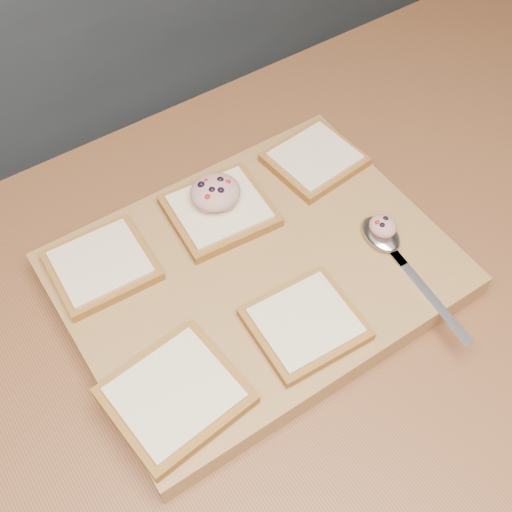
{
  "coord_description": "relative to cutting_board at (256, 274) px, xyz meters",
  "views": [
    {
      "loc": [
        -0.39,
        -0.29,
        1.56
      ],
      "look_at": [
        -0.15,
        0.06,
        0.96
      ],
      "focal_mm": 45.0,
      "sensor_mm": 36.0,
      "label": 1
    }
  ],
  "objects": [
    {
      "name": "tuna_salad_dollop",
      "position": [
        0.01,
        0.1,
        0.05
      ],
      "size": [
        0.06,
        0.06,
        0.03
      ],
      "color": "tan",
      "rests_on": "bread_far_center"
    },
    {
      "name": "bread_far_left",
      "position": [
        -0.15,
        0.1,
        0.03
      ],
      "size": [
        0.12,
        0.11,
        0.02
      ],
      "color": "#986227",
      "rests_on": "cutting_board"
    },
    {
      "name": "cutting_board",
      "position": [
        0.0,
        0.0,
        0.0
      ],
      "size": [
        0.44,
        0.34,
        0.04
      ],
      "primitive_type": "cube",
      "color": "#A57447",
      "rests_on": "island_counter"
    },
    {
      "name": "ground",
      "position": [
        0.15,
        -0.06,
        -0.92
      ],
      "size": [
        4.0,
        4.0,
        0.0
      ],
      "primitive_type": "plane",
      "color": "#515459",
      "rests_on": "ground"
    },
    {
      "name": "bread_far_center",
      "position": [
        0.01,
        0.09,
        0.03
      ],
      "size": [
        0.13,
        0.12,
        0.02
      ],
      "color": "#986227",
      "rests_on": "cutting_board"
    },
    {
      "name": "bread_far_right",
      "position": [
        0.16,
        0.1,
        0.03
      ],
      "size": [
        0.12,
        0.11,
        0.02
      ],
      "color": "#986227",
      "rests_on": "cutting_board"
    },
    {
      "name": "back_counter",
      "position": [
        0.15,
        1.37,
        -0.45
      ],
      "size": [
        3.6,
        0.62,
        0.94
      ],
      "color": "slate",
      "rests_on": "ground"
    },
    {
      "name": "bread_near_left",
      "position": [
        -0.16,
        -0.09,
        0.03
      ],
      "size": [
        0.14,
        0.13,
        0.02
      ],
      "color": "#986227",
      "rests_on": "cutting_board"
    },
    {
      "name": "spoon_salad",
      "position": [
        0.15,
        -0.05,
        0.04
      ],
      "size": [
        0.03,
        0.03,
        0.02
      ],
      "color": "tan",
      "rests_on": "spoon"
    },
    {
      "name": "island_counter",
      "position": [
        0.15,
        -0.06,
        -0.46
      ],
      "size": [
        2.0,
        0.8,
        0.9
      ],
      "color": "slate",
      "rests_on": "ground"
    },
    {
      "name": "bread_near_center",
      "position": [
        -0.0,
        -0.1,
        0.03
      ],
      "size": [
        0.12,
        0.11,
        0.02
      ],
      "color": "#986227",
      "rests_on": "cutting_board"
    },
    {
      "name": "spoon",
      "position": [
        0.15,
        -0.06,
        0.02
      ],
      "size": [
        0.04,
        0.2,
        0.01
      ],
      "color": "silver",
      "rests_on": "cutting_board"
    }
  ]
}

